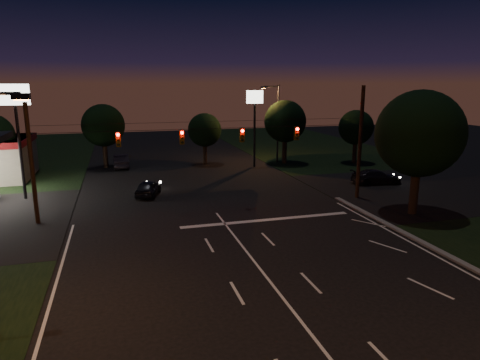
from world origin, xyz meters
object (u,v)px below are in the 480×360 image
object	(u,v)px
tree_right_near	(418,135)
car_oncoming_b	(121,161)
car_oncoming_a	(148,188)
utility_pole_right	(357,198)
car_cross	(376,177)

from	to	relation	value
tree_right_near	car_oncoming_b	bearing A→B (deg)	130.42
tree_right_near	car_oncoming_b	size ratio (longest dim) A/B	1.97
car_oncoming_a	car_oncoming_b	xyz separation A→B (m)	(-2.03, 13.21, 0.07)
utility_pole_right	car_cross	world-z (taller)	utility_pole_right
utility_pole_right	tree_right_near	distance (m)	7.61
car_oncoming_b	car_oncoming_a	bearing A→B (deg)	96.72
tree_right_near	car_oncoming_a	distance (m)	21.20
car_oncoming_b	car_cross	distance (m)	27.08
utility_pole_right	car_cross	xyz separation A→B (m)	(4.32, 3.84, 0.67)
car_oncoming_a	car_oncoming_b	size ratio (longest dim) A/B	0.87
car_oncoming_a	car_cross	world-z (taller)	car_cross
utility_pole_right	tree_right_near	size ratio (longest dim) A/B	1.03
car_oncoming_b	car_cross	size ratio (longest dim) A/B	0.96
utility_pole_right	tree_right_near	world-z (taller)	tree_right_near
utility_pole_right	car_cross	bearing A→B (deg)	41.62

